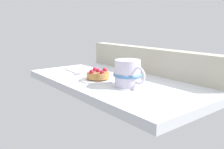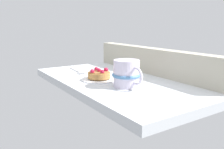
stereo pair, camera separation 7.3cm
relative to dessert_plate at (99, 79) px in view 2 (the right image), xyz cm
name	(u,v)px [view 2 (the right image)]	position (x,y,z in cm)	size (l,w,h in cm)	color
ground_plane	(120,83)	(3.05, 7.36, -1.84)	(75.49, 41.29, 2.90)	silver
window_rail_back	(155,61)	(3.05, 25.29, 4.99)	(73.98, 5.44, 10.77)	#B2AD99
dessert_plate	(99,79)	(0.00, 0.00, 0.00)	(13.24, 13.24, 0.84)	white
raspberry_tart	(99,74)	(0.00, 0.00, 1.81)	(8.57, 8.57, 3.69)	#B77F42
coffee_mug	(127,74)	(13.40, 3.00, 4.07)	(13.19, 9.89, 9.09)	silver
dessert_fork	(76,71)	(-20.21, -0.07, -0.09)	(16.42, 3.25, 0.60)	#B7B7BC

